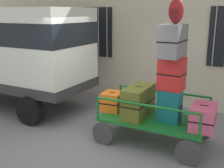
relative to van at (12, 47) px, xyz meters
The scene contains 12 objects.
ground_plane 3.73m from the van, 12.81° to the right, with size 40.00×40.00×0.00m, color slate.
building_wall 4.01m from the van, 34.00° to the left, with size 12.00×0.38×5.00m.
van is the anchor object (origin of this frame).
luggage_cart 4.50m from the van, ahead, with size 2.19×1.22×0.52m.
cart_railing 4.39m from the van, ahead, with size 2.06×1.08×0.46m.
suitcase_left_bottom 3.49m from the van, ahead, with size 0.46×0.52×0.41m.
suitcase_midleft_bottom 4.09m from the van, ahead, with size 0.41×0.93×0.63m.
suitcase_center_bottom 4.72m from the van, ahead, with size 0.46×0.31×0.65m.
suitcase_center_middle 4.64m from the van, ahead, with size 0.49×0.41×0.64m.
suitcase_center_top 4.66m from the van, ahead, with size 0.39×0.71×0.60m.
suitcase_midright_bottom 5.37m from the van, ahead, with size 0.48×0.75×0.44m.
backpack 4.77m from the van, ahead, with size 0.27×0.22×0.44m.
Camera 1 is at (2.78, -4.70, 2.62)m, focal length 44.38 mm.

